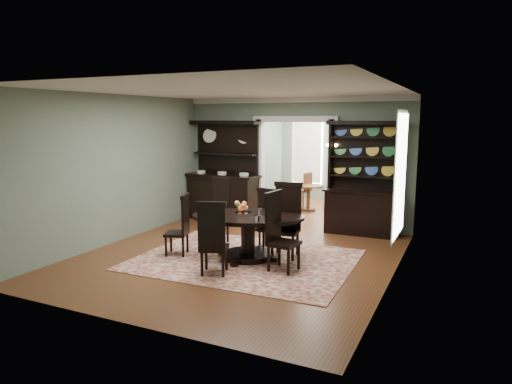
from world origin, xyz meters
TOP-DOWN VIEW (x-y plane):
  - room at (0.00, 0.04)m, footprint 5.51×6.01m
  - parlor at (0.00, 5.53)m, footprint 3.51×3.50m
  - doorway_trim at (0.00, 3.00)m, footprint 2.08×0.25m
  - right_window at (2.69, 0.93)m, footprint 0.15×1.47m
  - wall_sconce at (0.95, 2.85)m, footprint 0.27×0.21m
  - rug at (0.20, -0.07)m, footprint 3.88×3.02m
  - dining_table at (0.21, 0.05)m, footprint 2.35×2.35m
  - centerpiece at (0.14, 0.00)m, footprint 1.55×1.00m
  - chair_far_left at (-0.84, 0.82)m, footprint 0.60×0.59m
  - chair_far_mid at (0.20, 0.80)m, footprint 0.51×0.49m
  - chair_far_right at (0.78, 0.52)m, footprint 0.56×0.54m
  - chair_end_left at (-0.99, -0.30)m, footprint 0.52×0.53m
  - chair_end_right at (0.94, -0.31)m, footprint 0.52×0.54m
  - chair_near at (0.12, -1.04)m, footprint 0.58×0.56m
  - sideboard at (-1.77, 2.71)m, footprint 1.91×0.79m
  - welsh_dresser at (1.65, 2.73)m, footprint 1.59×0.61m
  - parlor_table at (-0.21, 4.65)m, footprint 0.76×0.76m
  - parlor_chair_left at (-0.43, 4.96)m, footprint 0.47×0.46m
  - parlor_chair_right at (0.57, 4.76)m, footprint 0.49×0.48m

SIDE VIEW (x-z plane):
  - rug at x=0.20m, z-range 0.00..0.01m
  - parlor_table at x=-0.21m, z-range 0.11..0.81m
  - parlor_chair_left at x=-0.43m, z-range 0.04..1.05m
  - dining_table at x=0.21m, z-range 0.16..0.96m
  - parlor_chair_right at x=0.57m, z-range 0.04..1.10m
  - chair_end_left at x=-0.99m, z-range 0.03..1.18m
  - chair_far_mid at x=0.20m, z-range 0.03..1.21m
  - chair_near at x=0.12m, z-range 0.03..1.27m
  - chair_far_left at x=-0.84m, z-range 0.03..1.36m
  - chair_end_right at x=0.94m, z-range 0.03..1.37m
  - chair_far_right at x=0.78m, z-range 0.03..1.40m
  - sideboard at x=-1.77m, z-range -0.37..2.09m
  - centerpiece at x=0.14m, z-range 0.75..1.00m
  - welsh_dresser at x=1.65m, z-range -0.34..2.13m
  - parlor at x=0.00m, z-range 0.01..3.02m
  - room at x=0.00m, z-range 0.07..3.08m
  - right_window at x=2.69m, z-range 0.54..2.66m
  - doorway_trim at x=0.00m, z-range 0.33..2.90m
  - wall_sconce at x=0.95m, z-range 1.79..1.99m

